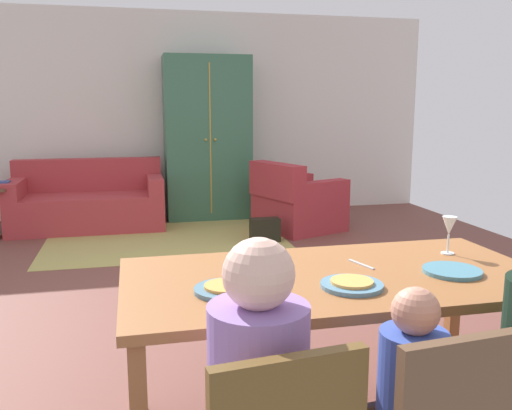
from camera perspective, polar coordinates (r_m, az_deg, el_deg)
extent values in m
cube|color=brown|center=(4.58, -3.34, -8.53)|extent=(6.84, 6.33, 0.02)
cube|color=silver|center=(7.52, -7.63, 9.38)|extent=(6.84, 0.10, 2.70)
cube|color=#985D31|center=(2.39, 8.31, -7.63)|extent=(1.81, 0.91, 0.04)
cube|color=#985D31|center=(2.74, -12.40, -13.83)|extent=(0.06, 0.06, 0.72)
cube|color=#985D31|center=(3.22, 19.93, -10.51)|extent=(0.06, 0.06, 0.72)
cylinder|color=teal|center=(2.14, -3.18, -8.87)|extent=(0.25, 0.25, 0.02)
cylinder|color=gold|center=(2.13, -3.18, -8.49)|extent=(0.17, 0.17, 0.01)
cylinder|color=teal|center=(2.22, 10.02, -8.29)|extent=(0.25, 0.25, 0.02)
cylinder|color=#E1A14B|center=(2.21, 10.04, -7.92)|extent=(0.17, 0.17, 0.01)
cylinder|color=teal|center=(2.51, 19.89, -6.52)|extent=(0.25, 0.25, 0.02)
cylinder|color=silver|center=(2.82, 19.46, -4.79)|extent=(0.06, 0.06, 0.01)
cylinder|color=silver|center=(2.81, 19.52, -3.85)|extent=(0.01, 0.01, 0.09)
cone|color=silver|center=(2.79, 19.63, -2.06)|extent=(0.07, 0.07, 0.09)
cube|color=silver|center=(2.25, 2.26, -8.02)|extent=(0.04, 0.15, 0.01)
cube|color=silver|center=(2.53, 10.97, -6.13)|extent=(0.06, 0.17, 0.01)
cylinder|color=#9571C0|center=(1.68, 0.26, -17.89)|extent=(0.30, 0.30, 0.46)
sphere|color=beige|center=(1.55, 0.27, -7.26)|extent=(0.21, 0.21, 0.21)
cube|color=brown|center=(1.67, 21.03, -19.45)|extent=(0.42, 0.08, 0.42)
cylinder|color=#3953B4|center=(1.87, 16.03, -17.35)|extent=(0.22, 0.22, 0.33)
sphere|color=tan|center=(1.78, 16.41, -10.65)|extent=(0.15, 0.15, 0.15)
cube|color=#A69851|center=(6.11, -9.40, -3.64)|extent=(2.60, 1.80, 0.01)
cube|color=#A73338|center=(6.86, -17.18, -0.67)|extent=(1.78, 0.84, 0.42)
cube|color=#A73338|center=(7.14, -17.17, 3.08)|extent=(1.78, 0.20, 0.40)
cube|color=#A73338|center=(6.92, -23.95, 1.59)|extent=(0.18, 0.84, 0.20)
cube|color=#A73338|center=(6.80, -10.57, 2.17)|extent=(0.18, 0.84, 0.20)
cube|color=#A12D34|center=(6.55, 4.57, -0.74)|extent=(1.09, 1.10, 0.42)
cube|color=#A12D34|center=(6.28, 2.19, 2.59)|extent=(0.49, 0.87, 0.40)
cube|color=#A12D34|center=(6.24, 6.53, 1.56)|extent=(0.85, 0.47, 0.20)
cube|color=#A12D34|center=(6.76, 2.84, 2.29)|extent=(0.85, 0.47, 0.20)
cube|color=#35644A|center=(7.18, -5.14, 6.99)|extent=(1.10, 0.56, 2.10)
cube|color=#AD8F37|center=(6.90, -4.81, 6.86)|extent=(0.02, 0.01, 1.89)
sphere|color=#AD8F37|center=(6.88, -5.30, 6.84)|extent=(0.04, 0.04, 0.04)
sphere|color=#AD8F37|center=(6.90, -4.30, 6.86)|extent=(0.04, 0.04, 0.04)
cube|color=#A23025|center=(6.71, -25.16, 1.89)|extent=(0.22, 0.16, 0.03)
cube|color=black|center=(5.95, 0.95, -2.64)|extent=(0.32, 0.16, 0.26)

